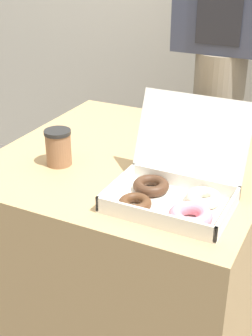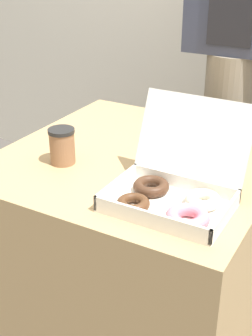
{
  "view_description": "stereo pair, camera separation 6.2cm",
  "coord_description": "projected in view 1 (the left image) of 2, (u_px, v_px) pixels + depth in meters",
  "views": [
    {
      "loc": [
        0.61,
        -1.3,
        1.4
      ],
      "look_at": [
        0.09,
        -0.25,
        0.82
      ],
      "focal_mm": 50.0,
      "sensor_mm": 36.0,
      "label": 1
    },
    {
      "loc": [
        0.66,
        -1.27,
        1.4
      ],
      "look_at": [
        0.09,
        -0.25,
        0.82
      ],
      "focal_mm": 50.0,
      "sensor_mm": 36.0,
      "label": 2
    }
  ],
  "objects": [
    {
      "name": "ground_plane",
      "position": [
        134.0,
        320.0,
        1.9
      ],
      "size": [
        14.0,
        14.0,
        0.0
      ],
      "primitive_type": "plane",
      "color": "#4C4742"
    },
    {
      "name": "coffee_cup",
      "position": [
        58.0,
        147.0,
        1.49
      ],
      "size": [
        0.09,
        0.09,
        0.12
      ],
      "color": "#8C6042",
      "rests_on": "table"
    },
    {
      "name": "donut_box",
      "position": [
        175.0,
        190.0,
        1.27
      ],
      "size": [
        0.33,
        0.32,
        0.26
      ],
      "color": "white",
      "rests_on": "table"
    },
    {
      "name": "person_customer",
      "position": [
        222.0,
        52.0,
        2.06
      ],
      "size": [
        0.42,
        0.23,
        1.75
      ],
      "color": "gray",
      "rests_on": "ground_plane"
    },
    {
      "name": "table",
      "position": [
        135.0,
        246.0,
        1.74
      ],
      "size": [
        0.89,
        0.9,
        0.74
      ],
      "color": "tan",
      "rests_on": "ground_plane"
    }
  ]
}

